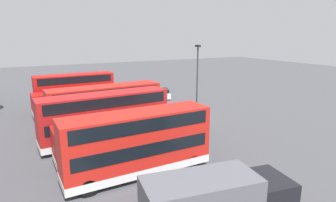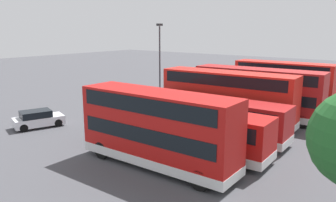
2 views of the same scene
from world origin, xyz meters
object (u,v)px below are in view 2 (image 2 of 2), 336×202
at_px(bus_single_deck_second, 268,94).
at_px(bus_double_decker_fourth, 227,96).
at_px(bus_single_deck_sixth, 183,127).
at_px(bus_double_decker_third, 257,92).
at_px(lamp_post_tall, 160,58).
at_px(box_truck_blue, 296,79).
at_px(bus_double_decker_near_end, 283,82).
at_px(bus_single_deck_fifth, 212,116).
at_px(car_hatchback_silver, 38,119).
at_px(bus_double_decker_seventh, 157,127).

height_order(bus_single_deck_second, bus_double_decker_fourth, bus_double_decker_fourth).
bearing_deg(bus_single_deck_sixth, bus_double_decker_third, 177.99).
xyz_separation_m(bus_single_deck_second, lamp_post_tall, (4.64, -10.27, 3.37)).
relative_size(bus_single_deck_second, bus_double_decker_fourth, 0.92).
relative_size(box_truck_blue, lamp_post_tall, 0.91).
height_order(bus_double_decker_near_end, bus_single_deck_fifth, bus_double_decker_near_end).
bearing_deg(car_hatchback_silver, lamp_post_tall, 169.36).
height_order(bus_double_decker_seventh, lamp_post_tall, lamp_post_tall).
distance_m(bus_single_deck_fifth, car_hatchback_silver, 14.50).
bearing_deg(bus_double_decker_third, car_hatchback_silver, -42.72).
height_order(bus_double_decker_third, box_truck_blue, bus_double_decker_third).
height_order(box_truck_blue, car_hatchback_silver, box_truck_blue).
height_order(bus_single_deck_second, box_truck_blue, box_truck_blue).
relative_size(bus_double_decker_third, box_truck_blue, 1.51).
xyz_separation_m(bus_single_deck_sixth, bus_double_decker_seventh, (3.29, 0.46, 0.82)).
distance_m(bus_double_decker_seventh, box_truck_blue, 29.32).
relative_size(bus_double_decker_seventh, box_truck_blue, 1.31).
xyz_separation_m(bus_double_decker_fourth, box_truck_blue, (-18.62, -0.05, -0.74)).
distance_m(bus_single_deck_fifth, bus_single_deck_sixth, 3.77).
height_order(bus_double_decker_seventh, box_truck_blue, bus_double_decker_seventh).
relative_size(bus_double_decker_near_end, bus_double_decker_third, 0.89).
relative_size(bus_single_deck_fifth, lamp_post_tall, 1.35).
xyz_separation_m(bus_double_decker_seventh, lamp_post_tall, (-13.26, -10.69, 2.55)).
bearing_deg(bus_double_decker_seventh, bus_single_deck_sixth, -172.07).
distance_m(bus_double_decker_third, bus_single_deck_fifth, 7.34).
distance_m(bus_single_deck_second, bus_double_decker_third, 3.67).
bearing_deg(bus_double_decker_third, bus_double_decker_fourth, -16.50).
distance_m(bus_double_decker_third, bus_single_deck_sixth, 11.09).
bearing_deg(bus_double_decker_near_end, lamp_post_tall, -51.16).
relative_size(bus_single_deck_second, bus_single_deck_sixth, 0.89).
bearing_deg(lamp_post_tall, bus_double_decker_seventh, 38.88).
bearing_deg(bus_double_decker_near_end, car_hatchback_silver, -30.97).
distance_m(bus_single_deck_second, bus_single_deck_fifth, 10.84).
relative_size(bus_single_deck_sixth, bus_double_decker_seventh, 1.19).
bearing_deg(bus_double_decker_third, bus_single_deck_fifth, -2.79).
bearing_deg(bus_double_decker_seventh, lamp_post_tall, -141.12).
xyz_separation_m(bus_double_decker_near_end, bus_double_decker_third, (7.33, 0.18, 0.00)).
bearing_deg(car_hatchback_silver, bus_double_decker_fourth, 131.19).
xyz_separation_m(bus_single_deck_fifth, car_hatchback_silver, (6.89, -12.73, -0.92)).
bearing_deg(bus_single_deck_second, box_truck_blue, -176.05).
bearing_deg(bus_single_deck_sixth, lamp_post_tall, -134.25).
bearing_deg(box_truck_blue, bus_double_decker_fourth, 0.15).
xyz_separation_m(bus_single_deck_second, car_hatchback_silver, (17.72, -12.73, -0.92)).
bearing_deg(car_hatchback_silver, bus_double_decker_near_end, 149.03).
height_order(bus_single_deck_second, bus_single_deck_fifth, same).
distance_m(bus_double_decker_seventh, car_hatchback_silver, 13.27).
xyz_separation_m(bus_double_decker_fourth, car_hatchback_silver, (10.50, -11.99, -1.75)).
xyz_separation_m(bus_double_decker_near_end, bus_single_deck_sixth, (18.38, -0.21, -0.82)).
distance_m(bus_double_decker_fourth, bus_single_deck_fifth, 3.78).
relative_size(bus_double_decker_near_end, bus_single_deck_fifth, 0.90).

